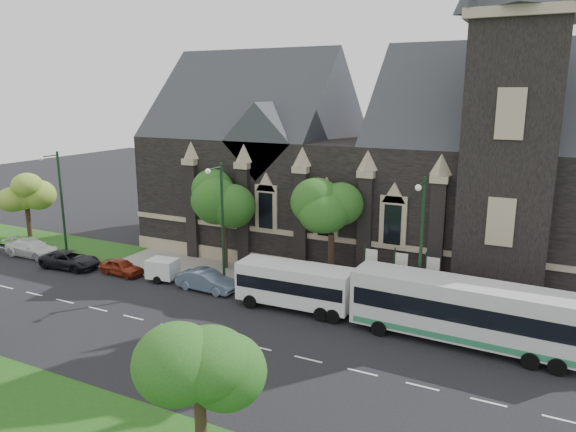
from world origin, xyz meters
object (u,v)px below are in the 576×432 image
Objects in this scene: tree_park_east at (205,356)px; banner_flag_right at (430,277)px; tour_coach at (463,311)px; street_lamp_far at (59,198)px; car_far_white at (32,248)px; tree_walk_right at (336,208)px; car_far_red at (121,267)px; box_trailer at (163,269)px; banner_flag_left at (369,268)px; tree_walk_far at (28,191)px; street_lamp_mid at (221,218)px; tree_walk_left at (227,198)px; car_far_black at (70,260)px; shuttle_bus at (295,284)px; street_lamp_near at (421,242)px; banner_flag_center at (398,273)px; sedan at (207,281)px.

tree_park_east is 18.91m from banner_flag_right.
banner_flag_right is 0.32× the size of tour_coach.
car_far_white is (-2.70, -1.08, -4.38)m from street_lamp_far.
tree_walk_right is at bearing 98.42° from tree_park_east.
box_trailer is at bearing -81.15° from car_far_red.
tree_walk_far is at bearing 178.03° from banner_flag_left.
street_lamp_mid reaches higher than box_trailer.
tree_walk_left reaches higher than banner_flag_right.
tour_coach is at bearing -27.94° from banner_flag_left.
box_trailer reaches higher than car_far_black.
shuttle_bus is at bearing -8.14° from tree_walk_far.
shuttle_bus is at bearing -93.20° from car_far_white.
street_lamp_near reaches higher than tree_walk_right.
banner_flag_right is (4.11, 18.32, -2.24)m from tree_park_east.
car_far_white is at bearing -176.70° from street_lamp_mid.
street_lamp_near and street_lamp_mid have the same top height.
banner_flag_right is at bearing 0.00° from banner_flag_left.
car_far_red is (-15.63, -4.88, -5.19)m from tree_walk_right.
banner_flag_left is 7.45m from tour_coach.
street_lamp_mid is 0.72× the size of tour_coach.
banner_flag_left is at bearing 10.50° from street_lamp_mid.
car_far_black is (-27.52, -3.77, -1.70)m from banner_flag_right.
tree_walk_left reaches higher than banner_flag_center.
tree_walk_left reaches higher than sedan.
banner_flag_center is (2.11, 18.32, -2.24)m from tree_park_east.
street_lamp_mid is 1.00× the size of street_lamp_far.
banner_flag_left is 29.19m from car_far_white.
banner_flag_center is 2.00m from banner_flag_right.
tree_walk_far reaches higher than car_far_white.
box_trailer is 0.86× the size of car_far_red.
street_lamp_near is 2.25× the size of banner_flag_left.
box_trailer is at bearing -177.27° from street_lamp_near.
banner_flag_left is (34.11, -1.18, -2.24)m from tree_walk_far.
car_far_red is at bearing -93.86° from car_far_white.
sedan is at bearing -166.76° from banner_flag_center.
banner_flag_center is at bearing -6.89° from tree_walk_left.
car_far_red is (-25.28, 0.32, -1.33)m from tour_coach.
box_trailer reaches higher than car_far_red.
tree_walk_far reaches higher than box_trailer.
shuttle_bus is 14.88m from car_far_red.
car_far_white is (-25.12, 0.17, -0.96)m from shuttle_bus.
street_lamp_mid is 9.62m from car_far_red.
banner_flag_left is (-3.71, 1.91, -2.73)m from street_lamp_near.
tree_park_east is at bearing -29.84° from tree_walk_far.
banner_flag_right is at bearing 81.44° from street_lamp_near.
tree_park_east is 0.70× the size of street_lamp_near.
tour_coach is at bearing -3.73° from shuttle_bus.
tree_park_east is at bearing -32.10° from street_lamp_far.
banner_flag_right is 0.81× the size of car_far_black.
car_far_black is at bearing 178.76° from box_trailer.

